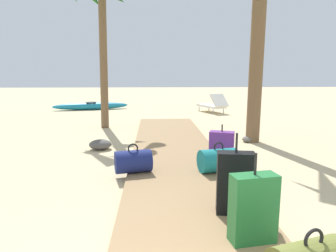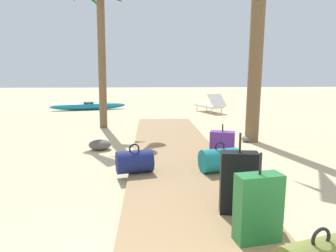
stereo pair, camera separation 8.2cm
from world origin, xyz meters
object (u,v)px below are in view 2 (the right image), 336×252
duffel_bag_navy (134,161)px  lounge_chair (211,105)px  duffel_bag_teal (219,160)px  suitcase_black (238,183)px  palm_tree_far_left (102,6)px  suitcase_green (258,208)px  kayak (89,106)px  suitcase_purple (222,146)px

duffel_bag_navy → lounge_chair: 8.20m
duffel_bag_navy → duffel_bag_teal: duffel_bag_teal is taller
suitcase_black → palm_tree_far_left: palm_tree_far_left is taller
duffel_bag_teal → palm_tree_far_left: size_ratio=0.15×
suitcase_green → kayak: (-3.64, 11.04, -0.23)m
suitcase_purple → duffel_bag_teal: bearing=-107.4°
suitcase_black → suitcase_purple: suitcase_black is taller
suitcase_purple → lounge_chair: 7.29m
kayak → lounge_chair: bearing=-14.0°
suitcase_black → suitcase_purple: 2.01m
duffel_bag_navy → suitcase_green: suitcase_green is taller
lounge_chair → kayak: (-5.20, 1.30, -0.16)m
suitcase_green → suitcase_black: bearing=91.3°
duffel_bag_teal → suitcase_green: size_ratio=0.78×
suitcase_black → lounge_chair: (1.57, 9.17, -0.10)m
palm_tree_far_left → kayak: size_ratio=1.34×
suitcase_black → suitcase_green: size_ratio=1.08×
lounge_chair → kayak: bearing=166.0°
suitcase_purple → palm_tree_far_left: size_ratio=0.15×
suitcase_black → kayak: 11.08m
suitcase_purple → kayak: bearing=114.9°
duffel_bag_teal → suitcase_purple: size_ratio=0.99×
suitcase_purple → kayak: suitcase_purple is taller
suitcase_black → duffel_bag_teal: suitcase_black is taller
duffel_bag_teal → suitcase_purple: 0.60m
suitcase_purple → palm_tree_far_left: palm_tree_far_left is taller
palm_tree_far_left → lounge_chair: size_ratio=2.65×
palm_tree_far_left → lounge_chair: palm_tree_far_left is taller
lounge_chair → kayak: lounge_chair is taller
suitcase_black → duffel_bag_teal: bearing=84.9°
duffel_bag_navy → kayak: 9.33m
duffel_bag_teal → palm_tree_far_left: (-2.37, 4.58, 3.20)m
suitcase_purple → suitcase_green: size_ratio=0.78×
palm_tree_far_left → suitcase_black: bearing=-69.6°
kayak → suitcase_green: bearing=-71.8°
duffel_bag_teal → lounge_chair: 7.88m
kayak → suitcase_black: bearing=-70.9°
duffel_bag_teal → suitcase_purple: bearing=72.6°
duffel_bag_navy → suitcase_purple: (1.50, 0.53, 0.09)m
duffel_bag_teal → lounge_chair: bearing=79.4°
suitcase_purple → suitcase_black: bearing=-98.7°
suitcase_black → suitcase_purple: bearing=81.3°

